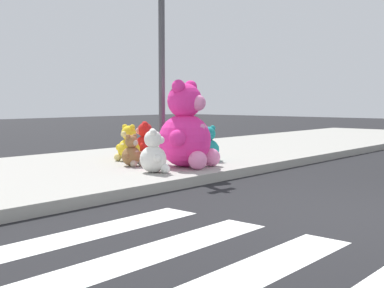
{
  "coord_description": "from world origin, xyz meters",
  "views": [
    {
      "loc": [
        -5.37,
        -1.8,
        1.26
      ],
      "look_at": [
        0.87,
        3.6,
        0.55
      ],
      "focal_mm": 47.9,
      "sensor_mm": 36.0,
      "label": 1
    }
  ],
  "objects_px": {
    "sign_pole": "(162,66)",
    "plush_pink_large": "(187,132)",
    "plush_white": "(154,155)",
    "plush_yellow": "(128,146)",
    "plush_brown": "(132,153)",
    "plush_red": "(144,143)",
    "plush_teal": "(208,147)"
  },
  "relations": [
    {
      "from": "sign_pole",
      "to": "plush_pink_large",
      "type": "height_order",
      "value": "sign_pole"
    },
    {
      "from": "plush_white",
      "to": "plush_yellow",
      "type": "bearing_deg",
      "value": 62.13
    },
    {
      "from": "plush_brown",
      "to": "plush_yellow",
      "type": "bearing_deg",
      "value": 53.13
    },
    {
      "from": "plush_white",
      "to": "plush_brown",
      "type": "height_order",
      "value": "plush_white"
    },
    {
      "from": "plush_brown",
      "to": "plush_red",
      "type": "relative_size",
      "value": 0.77
    },
    {
      "from": "plush_pink_large",
      "to": "plush_red",
      "type": "distance_m",
      "value": 1.62
    },
    {
      "from": "plush_yellow",
      "to": "plush_red",
      "type": "bearing_deg",
      "value": 14.8
    },
    {
      "from": "plush_pink_large",
      "to": "plush_yellow",
      "type": "height_order",
      "value": "plush_pink_large"
    },
    {
      "from": "plush_pink_large",
      "to": "sign_pole",
      "type": "bearing_deg",
      "value": 88.41
    },
    {
      "from": "plush_yellow",
      "to": "plush_pink_large",
      "type": "bearing_deg",
      "value": -87.14
    },
    {
      "from": "plush_teal",
      "to": "plush_white",
      "type": "bearing_deg",
      "value": -168.58
    },
    {
      "from": "plush_brown",
      "to": "plush_red",
      "type": "bearing_deg",
      "value": 37.18
    },
    {
      "from": "plush_pink_large",
      "to": "plush_yellow",
      "type": "bearing_deg",
      "value": 92.86
    },
    {
      "from": "plush_pink_large",
      "to": "plush_red",
      "type": "relative_size",
      "value": 2.05
    },
    {
      "from": "plush_pink_large",
      "to": "plush_white",
      "type": "distance_m",
      "value": 0.9
    },
    {
      "from": "plush_yellow",
      "to": "plush_red",
      "type": "height_order",
      "value": "plush_red"
    },
    {
      "from": "plush_pink_large",
      "to": "plush_yellow",
      "type": "distance_m",
      "value": 1.42
    },
    {
      "from": "sign_pole",
      "to": "plush_brown",
      "type": "height_order",
      "value": "sign_pole"
    },
    {
      "from": "plush_pink_large",
      "to": "plush_red",
      "type": "height_order",
      "value": "plush_pink_large"
    },
    {
      "from": "plush_red",
      "to": "plush_teal",
      "type": "bearing_deg",
      "value": -71.42
    },
    {
      "from": "sign_pole",
      "to": "plush_white",
      "type": "relative_size",
      "value": 4.74
    },
    {
      "from": "plush_white",
      "to": "plush_brown",
      "type": "distance_m",
      "value": 0.89
    },
    {
      "from": "plush_pink_large",
      "to": "plush_white",
      "type": "relative_size",
      "value": 2.13
    },
    {
      "from": "plush_teal",
      "to": "plush_brown",
      "type": "relative_size",
      "value": 1.2
    },
    {
      "from": "sign_pole",
      "to": "plush_yellow",
      "type": "relative_size",
      "value": 4.79
    },
    {
      "from": "sign_pole",
      "to": "plush_yellow",
      "type": "distance_m",
      "value": 1.64
    },
    {
      "from": "plush_brown",
      "to": "plush_white",
      "type": "bearing_deg",
      "value": -110.04
    },
    {
      "from": "sign_pole",
      "to": "plush_white",
      "type": "height_order",
      "value": "sign_pole"
    },
    {
      "from": "plush_white",
      "to": "sign_pole",
      "type": "bearing_deg",
      "value": 37.86
    },
    {
      "from": "plush_teal",
      "to": "plush_red",
      "type": "bearing_deg",
      "value": 108.58
    },
    {
      "from": "sign_pole",
      "to": "plush_pink_large",
      "type": "xyz_separation_m",
      "value": [
        -0.02,
        -0.59,
        -1.12
      ]
    },
    {
      "from": "plush_yellow",
      "to": "plush_white",
      "type": "bearing_deg",
      "value": -117.87
    }
  ]
}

